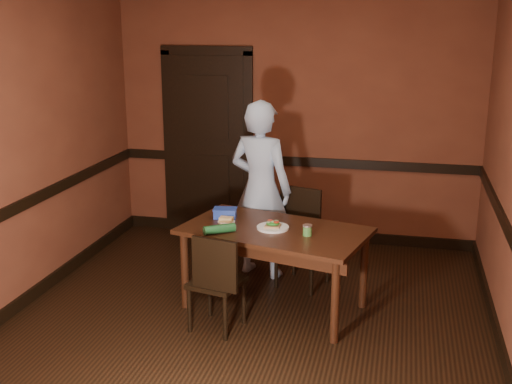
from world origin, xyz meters
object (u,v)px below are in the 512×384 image
at_px(sauce_jar, 307,230).
at_px(cheese_saucer, 226,220).
at_px(chair_far, 303,239).
at_px(person, 261,189).
at_px(chair_near, 217,281).
at_px(food_tub, 225,213).
at_px(sandwich_plate, 273,226).
at_px(dining_table, 274,268).

xyz_separation_m(sauce_jar, cheese_saucer, (-0.74, 0.18, -0.03)).
bearing_deg(chair_far, person, 173.83).
distance_m(chair_near, cheese_saucer, 0.65).
bearing_deg(chair_near, person, -81.73).
bearing_deg(person, cheese_saucer, 90.93).
xyz_separation_m(chair_far, cheese_saucer, (-0.61, -0.46, 0.29)).
xyz_separation_m(chair_far, food_tub, (-0.66, -0.33, 0.31)).
distance_m(chair_near, food_tub, 0.78).
height_order(chair_far, sauce_jar, chair_far).
bearing_deg(sandwich_plate, cheese_saucer, 170.31).
xyz_separation_m(chair_far, sandwich_plate, (-0.18, -0.53, 0.29)).
bearing_deg(sandwich_plate, chair_far, 71.55).
height_order(person, sauce_jar, person).
bearing_deg(chair_near, dining_table, -115.31).
xyz_separation_m(chair_near, person, (0.09, 1.21, 0.45)).
bearing_deg(sandwich_plate, sauce_jar, -19.36).
bearing_deg(food_tub, sandwich_plate, -31.09).
bearing_deg(cheese_saucer, chair_far, 37.06).
distance_m(person, sauce_jar, 1.02).
xyz_separation_m(person, sandwich_plate, (0.27, -0.73, -0.12)).
bearing_deg(chair_near, chair_far, -105.38).
xyz_separation_m(dining_table, chair_far, (0.16, 0.53, 0.09)).
bearing_deg(cheese_saucer, sandwich_plate, -9.69).
height_order(person, cheese_saucer, person).
bearing_deg(sandwich_plate, dining_table, 0.83).
bearing_deg(chair_far, sandwich_plate, -91.32).
height_order(chair_far, sandwich_plate, chair_far).
bearing_deg(sauce_jar, chair_near, -150.97).
height_order(sandwich_plate, food_tub, food_tub).
distance_m(chair_near, sauce_jar, 0.85).
height_order(chair_far, person, person).
bearing_deg(chair_far, food_tub, -135.96).
bearing_deg(dining_table, person, 125.50).
bearing_deg(cheese_saucer, chair_near, -82.78).
relative_size(chair_far, chair_near, 1.10).
height_order(chair_far, chair_near, chair_far).
relative_size(chair_near, food_tub, 3.67).
xyz_separation_m(dining_table, food_tub, (-0.49, 0.20, 0.41)).
bearing_deg(sandwich_plate, chair_near, -126.72).
bearing_deg(person, sauce_jar, 139.61).
bearing_deg(food_tub, dining_table, -30.44).
distance_m(dining_table, food_tub, 0.67).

